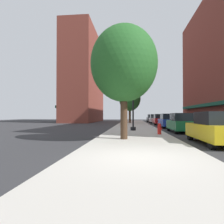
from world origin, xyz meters
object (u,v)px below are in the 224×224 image
(parking_meter_far, at_px, (153,120))
(tree_near, at_px, (124,64))
(car_green, at_px, (181,123))
(lamppost, at_px, (133,96))
(car_blue, at_px, (168,121))
(tree_mid, at_px, (130,99))
(car_yellow, at_px, (216,128))
(car_black, at_px, (151,118))
(car_red, at_px, (159,120))
(parking_meter_near, at_px, (149,119))
(fire_hydrant, at_px, (159,129))
(car_silver, at_px, (155,119))

(parking_meter_far, relative_size, tree_near, 0.20)
(tree_near, distance_m, car_green, 8.52)
(lamppost, bearing_deg, car_blue, 54.69)
(lamppost, height_order, tree_mid, tree_mid)
(tree_mid, relative_size, car_yellow, 1.55)
(car_blue, relative_size, car_black, 1.00)
(lamppost, height_order, car_red, lamppost)
(parking_meter_far, relative_size, car_yellow, 0.30)
(lamppost, height_order, parking_meter_near, lamppost)
(parking_meter_far, bearing_deg, car_yellow, -80.02)
(car_yellow, bearing_deg, car_blue, 91.66)
(car_red, bearing_deg, car_blue, -89.20)
(parking_meter_near, height_order, car_green, car_green)
(tree_mid, bearing_deg, car_black, 58.58)
(car_red, bearing_deg, fire_hydrant, -97.08)
(lamppost, relative_size, parking_meter_near, 4.50)
(lamppost, height_order, car_black, lamppost)
(car_blue, bearing_deg, car_black, 90.98)
(parking_meter_near, height_order, tree_near, tree_near)
(lamppost, bearing_deg, tree_near, -94.93)
(fire_hydrant, bearing_deg, tree_mid, 96.19)
(car_blue, height_order, car_black, same)
(fire_hydrant, xyz_separation_m, car_black, (2.27, 29.15, 0.29))
(car_green, height_order, car_red, same)
(car_yellow, xyz_separation_m, car_red, (0.00, 20.27, 0.00))
(parking_meter_near, distance_m, car_red, 4.20)
(fire_hydrant, bearing_deg, car_green, 53.51)
(car_black, bearing_deg, parking_meter_far, -92.88)
(parking_meter_far, distance_m, tree_mid, 15.02)
(car_blue, bearing_deg, car_green, -89.02)
(lamppost, height_order, car_green, lamppost)
(tree_near, distance_m, car_blue, 13.63)
(lamppost, relative_size, car_silver, 1.37)
(parking_meter_near, distance_m, tree_mid, 9.93)
(car_silver, bearing_deg, car_yellow, -88.21)
(car_red, distance_m, car_black, 12.72)
(car_red, bearing_deg, tree_mid, 132.58)
(tree_near, bearing_deg, car_green, 52.70)
(car_blue, bearing_deg, tree_near, -109.87)
(lamppost, bearing_deg, parking_meter_far, 60.56)
(tree_mid, bearing_deg, fire_hydrant, -83.81)
(parking_meter_far, height_order, car_silver, car_silver)
(lamppost, distance_m, fire_hydrant, 4.71)
(fire_hydrant, xyz_separation_m, tree_mid, (-2.34, 21.59, 3.97))
(parking_meter_far, distance_m, car_yellow, 11.26)
(car_red, height_order, car_black, same)
(tree_near, distance_m, car_black, 32.75)
(car_red, bearing_deg, parking_meter_near, -116.86)
(parking_meter_near, bearing_deg, tree_mid, 106.69)
(fire_hydrant, relative_size, car_red, 0.18)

